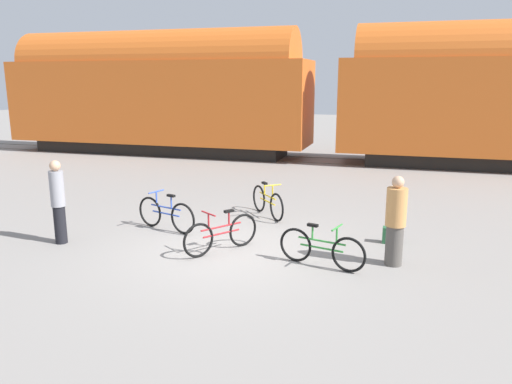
{
  "coord_description": "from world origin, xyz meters",
  "views": [
    {
      "loc": [
        3.19,
        -8.93,
        3.35
      ],
      "look_at": [
        0.37,
        0.61,
        1.1
      ],
      "focal_mm": 35.0,
      "sensor_mm": 36.0,
      "label": 1
    }
  ],
  "objects_px": {
    "bicycle_green": "(321,248)",
    "freight_train": "(325,90)",
    "bicycle_maroon": "(221,234)",
    "backpack": "(389,235)",
    "bicycle_blue": "(166,214)",
    "person_in_grey": "(58,201)",
    "person_in_tan": "(396,221)",
    "bicycle_yellow": "(268,202)"
  },
  "relations": [
    {
      "from": "bicycle_green",
      "to": "freight_train",
      "type": "bearing_deg",
      "value": 98.8
    },
    {
      "from": "bicycle_maroon",
      "to": "backpack",
      "type": "relative_size",
      "value": 4.34
    },
    {
      "from": "bicycle_blue",
      "to": "person_in_grey",
      "type": "xyz_separation_m",
      "value": [
        -1.7,
        -1.46,
        0.53
      ]
    },
    {
      "from": "bicycle_blue",
      "to": "person_in_grey",
      "type": "distance_m",
      "value": 2.3
    },
    {
      "from": "freight_train",
      "to": "bicycle_green",
      "type": "distance_m",
      "value": 12.6
    },
    {
      "from": "bicycle_maroon",
      "to": "bicycle_blue",
      "type": "height_order",
      "value": "bicycle_blue"
    },
    {
      "from": "freight_train",
      "to": "bicycle_maroon",
      "type": "height_order",
      "value": "freight_train"
    },
    {
      "from": "freight_train",
      "to": "bicycle_blue",
      "type": "height_order",
      "value": "freight_train"
    },
    {
      "from": "bicycle_green",
      "to": "person_in_tan",
      "type": "height_order",
      "value": "person_in_tan"
    },
    {
      "from": "bicycle_yellow",
      "to": "bicycle_blue",
      "type": "distance_m",
      "value": 2.61
    },
    {
      "from": "bicycle_maroon",
      "to": "bicycle_yellow",
      "type": "height_order",
      "value": "bicycle_yellow"
    },
    {
      "from": "person_in_grey",
      "to": "backpack",
      "type": "bearing_deg",
      "value": 68.27
    },
    {
      "from": "bicycle_maroon",
      "to": "backpack",
      "type": "distance_m",
      "value": 3.52
    },
    {
      "from": "person_in_tan",
      "to": "freight_train",
      "type": "bearing_deg",
      "value": -158.14
    },
    {
      "from": "freight_train",
      "to": "person_in_grey",
      "type": "distance_m",
      "value": 13.04
    },
    {
      "from": "freight_train",
      "to": "person_in_grey",
      "type": "height_order",
      "value": "freight_train"
    },
    {
      "from": "bicycle_maroon",
      "to": "person_in_tan",
      "type": "xyz_separation_m",
      "value": [
        3.3,
        0.22,
        0.47
      ]
    },
    {
      "from": "freight_train",
      "to": "bicycle_green",
      "type": "height_order",
      "value": "freight_train"
    },
    {
      "from": "bicycle_maroon",
      "to": "bicycle_green",
      "type": "height_order",
      "value": "bicycle_maroon"
    },
    {
      "from": "freight_train",
      "to": "bicycle_yellow",
      "type": "distance_m",
      "value": 9.48
    },
    {
      "from": "person_in_tan",
      "to": "backpack",
      "type": "distance_m",
      "value": 1.44
    },
    {
      "from": "bicycle_yellow",
      "to": "backpack",
      "type": "xyz_separation_m",
      "value": [
        3.0,
        -1.31,
        -0.2
      ]
    },
    {
      "from": "person_in_grey",
      "to": "freight_train",
      "type": "bearing_deg",
      "value": 125.82
    },
    {
      "from": "freight_train",
      "to": "bicycle_blue",
      "type": "relative_size",
      "value": 17.64
    },
    {
      "from": "freight_train",
      "to": "person_in_tan",
      "type": "bearing_deg",
      "value": -74.94
    },
    {
      "from": "bicycle_yellow",
      "to": "bicycle_blue",
      "type": "relative_size",
      "value": 0.8
    },
    {
      "from": "bicycle_blue",
      "to": "backpack",
      "type": "height_order",
      "value": "bicycle_blue"
    },
    {
      "from": "freight_train",
      "to": "bicycle_yellow",
      "type": "xyz_separation_m",
      "value": [
        0.04,
        -9.13,
        -2.54
      ]
    },
    {
      "from": "bicycle_yellow",
      "to": "person_in_tan",
      "type": "distance_m",
      "value": 4.07
    },
    {
      "from": "freight_train",
      "to": "backpack",
      "type": "xyz_separation_m",
      "value": [
        3.04,
        -10.44,
        -2.74
      ]
    },
    {
      "from": "bicycle_maroon",
      "to": "person_in_grey",
      "type": "relative_size",
      "value": 0.84
    },
    {
      "from": "bicycle_maroon",
      "to": "backpack",
      "type": "height_order",
      "value": "bicycle_maroon"
    },
    {
      "from": "bicycle_blue",
      "to": "person_in_grey",
      "type": "relative_size",
      "value": 0.95
    },
    {
      "from": "freight_train",
      "to": "bicycle_blue",
      "type": "xyz_separation_m",
      "value": [
        -1.86,
        -10.92,
        -2.53
      ]
    },
    {
      "from": "freight_train",
      "to": "backpack",
      "type": "bearing_deg",
      "value": -73.77
    },
    {
      "from": "bicycle_blue",
      "to": "bicycle_green",
      "type": "xyz_separation_m",
      "value": [
        3.75,
        -1.26,
        -0.03
      ]
    },
    {
      "from": "bicycle_green",
      "to": "backpack",
      "type": "relative_size",
      "value": 4.88
    },
    {
      "from": "bicycle_maroon",
      "to": "bicycle_green",
      "type": "bearing_deg",
      "value": -7.19
    },
    {
      "from": "bicycle_blue",
      "to": "bicycle_maroon",
      "type": "bearing_deg",
      "value": -30.51
    },
    {
      "from": "freight_train",
      "to": "person_in_grey",
      "type": "bearing_deg",
      "value": -106.02
    },
    {
      "from": "bicycle_maroon",
      "to": "person_in_grey",
      "type": "bearing_deg",
      "value": -172.42
    },
    {
      "from": "person_in_grey",
      "to": "backpack",
      "type": "xyz_separation_m",
      "value": [
        6.6,
        1.95,
        -0.73
      ]
    }
  ]
}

